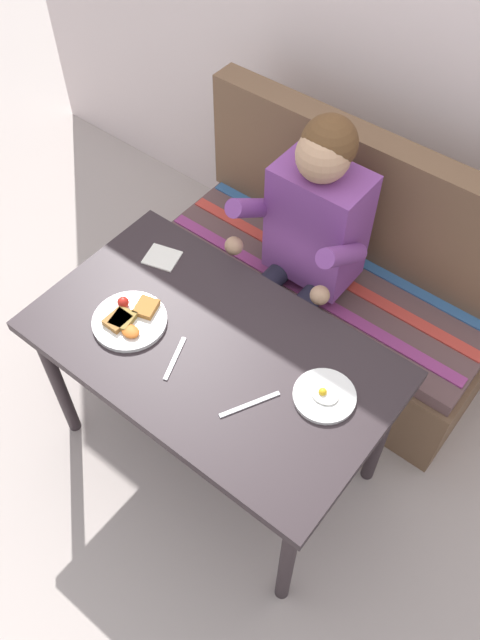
{
  "coord_description": "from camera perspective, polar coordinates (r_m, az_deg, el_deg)",
  "views": [
    {
      "loc": [
        0.84,
        -0.9,
        2.45
      ],
      "look_at": [
        0.0,
        0.15,
        0.72
      ],
      "focal_mm": 36.65,
      "sensor_mm": 36.0,
      "label": 1
    }
  ],
  "objects": [
    {
      "name": "ground_plane",
      "position": [
        2.75,
        -1.98,
        -11.22
      ],
      "size": [
        8.0,
        8.0,
        0.0
      ],
      "primitive_type": "plane",
      "color": "#B0A39C"
    },
    {
      "name": "back_wall",
      "position": [
        2.6,
        17.03,
        23.8
      ],
      "size": [
        4.4,
        0.1,
        2.6
      ],
      "primitive_type": "cube",
      "color": "silver",
      "rests_on": "ground"
    },
    {
      "name": "table",
      "position": [
        2.19,
        -2.45,
        -3.6
      ],
      "size": [
        1.2,
        0.7,
        0.73
      ],
      "color": "#2B2225",
      "rests_on": "ground"
    },
    {
      "name": "couch",
      "position": [
        2.83,
        7.78,
        2.86
      ],
      "size": [
        1.44,
        0.56,
        1.0
      ],
      "color": "brown",
      "rests_on": "ground"
    },
    {
      "name": "person",
      "position": [
        2.43,
        5.81,
        7.15
      ],
      "size": [
        0.45,
        0.61,
        1.21
      ],
      "color": "#7C3F8C",
      "rests_on": "ground"
    },
    {
      "name": "plate_breakfast",
      "position": [
        2.2,
        -9.65,
        0.05
      ],
      "size": [
        0.25,
        0.25,
        0.05
      ],
      "color": "white",
      "rests_on": "table"
    },
    {
      "name": "plate_eggs",
      "position": [
        2.02,
        7.38,
        -6.55
      ],
      "size": [
        0.2,
        0.2,
        0.04
      ],
      "color": "white",
      "rests_on": "table"
    },
    {
      "name": "napkin",
      "position": [
        2.38,
        -6.82,
        5.44
      ],
      "size": [
        0.14,
        0.13,
        0.01
      ],
      "primitive_type": "cube",
      "rotation": [
        0.0,
        0.0,
        0.28
      ],
      "color": "silver",
      "rests_on": "table"
    },
    {
      "name": "fork",
      "position": [
        2.1,
        -5.71,
        -3.35
      ],
      "size": [
        0.07,
        0.16,
        0.0
      ],
      "primitive_type": "cube",
      "rotation": [
        0.0,
        0.0,
        0.36
      ],
      "color": "silver",
      "rests_on": "table"
    },
    {
      "name": "knife",
      "position": [
        2.0,
        0.85,
        -7.38
      ],
      "size": [
        0.1,
        0.18,
        0.0
      ],
      "primitive_type": "cube",
      "rotation": [
        0.0,
        0.0,
        -0.48
      ],
      "color": "silver",
      "rests_on": "table"
    }
  ]
}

